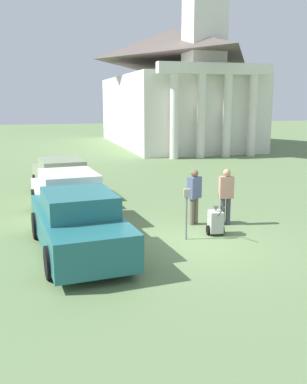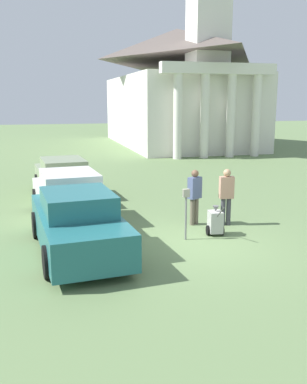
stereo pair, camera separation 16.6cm
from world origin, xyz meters
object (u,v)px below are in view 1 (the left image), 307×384
parked_car_sage (62,179)px  person_supervisor (226,193)px  church (175,81)px  person_worker (194,194)px  parking_meter (187,205)px  parked_car_teal (78,224)px  parked_car_white (69,198)px  equipment_cart (215,221)px

parked_car_sage → person_supervisor: (4.53, -5.27, 0.28)m
parked_car_sage → person_supervisor: 6.96m
church → person_worker: bearing=-106.8°
person_worker → person_supervisor: 0.95m
parking_meter → parked_car_teal: bearing=-176.0°
person_worker → church: 24.08m
parked_car_white → church: 24.09m
parked_car_white → parked_car_teal: bearing=-95.0°
parked_car_teal → equipment_cart: bearing=0.6°
parked_car_sage → person_supervisor: size_ratio=3.03×
parked_car_sage → person_worker: size_ratio=3.08×
parked_car_teal → parking_meter: (2.91, 0.20, 0.25)m
parked_car_sage → person_worker: person_worker is taller
parked_car_white → parking_meter: parked_car_white is taller
parked_car_white → parking_meter: 4.03m
person_supervisor → church: size_ratio=0.07×
parked_car_sage → church: 21.08m
parked_car_sage → equipment_cart: bearing=-62.8°
parked_car_white → parked_car_sage: (-0.00, 3.51, -0.02)m
church → parked_car_sage: bearing=-120.6°
parked_car_teal → parked_car_sage: size_ratio=0.93×
parked_car_teal → church: church is taller
person_supervisor → parked_car_teal: bearing=23.4°
parking_meter → equipment_cart: 1.12m
parked_car_teal → parked_car_white: (0.00, 2.98, -0.00)m
person_worker → church: bearing=-134.5°
person_supervisor → church: church is taller
equipment_cart → parked_car_teal: bearing=-167.2°
parked_car_teal → church: bearing=61.6°
person_supervisor → parking_meter: bearing=40.3°
parked_car_teal → parking_meter: parked_car_teal is taller
parked_car_teal → person_supervisor: person_supervisor is taller
parked_car_sage → church: size_ratio=0.22×
parked_car_white → church: (10.46, 21.22, 4.56)m
person_worker → church: size_ratio=0.07×
equipment_cart → church: church is taller
parked_car_teal → person_supervisor: bearing=10.0°
parked_car_white → person_worker: bearing=-26.9°
parked_car_teal → parking_meter: size_ratio=3.44×
parked_car_white → equipment_cart: bearing=-39.1°
parked_car_sage → church: (10.46, 17.71, 4.58)m
person_worker → person_supervisor: size_ratio=0.98×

